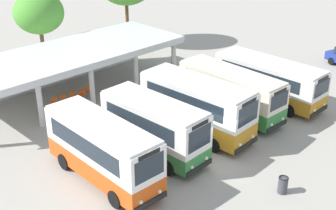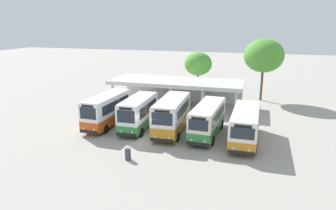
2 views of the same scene
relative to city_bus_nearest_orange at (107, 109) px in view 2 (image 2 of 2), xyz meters
name	(u,v)px [view 2 (image 2 of 2)]	position (x,y,z in m)	size (l,w,h in m)	color
ground_plane	(149,140)	(5.68, -2.61, -1.84)	(180.00, 180.00, 0.00)	#A39E93
city_bus_nearest_orange	(107,109)	(0.00, 0.00, 0.00)	(2.35, 7.40, 3.33)	black
city_bus_second_in_row	(138,112)	(3.56, -0.02, -0.02)	(2.41, 6.73, 3.29)	black
city_bus_middle_cream	(172,114)	(7.12, 0.02, 0.06)	(2.68, 7.52, 3.45)	black
city_bus_fourth_amber	(208,119)	(10.67, 0.21, -0.13)	(2.48, 7.78, 3.07)	black
city_bus_fifth_blue	(245,124)	(14.23, -0.39, -0.16)	(2.44, 8.08, 3.00)	black
terminal_canopy	(178,85)	(4.80, 10.84, 0.84)	(17.19, 6.40, 3.40)	silver
waiting_chair_end_by_column	(159,102)	(2.72, 9.04, -1.31)	(0.46, 0.46, 0.86)	slate
waiting_chair_second_from_end	(164,103)	(3.43, 9.02, -1.31)	(0.46, 0.46, 0.86)	slate
waiting_chair_middle_seat	(169,103)	(4.14, 8.99, -1.31)	(0.46, 0.46, 0.86)	slate
waiting_chair_fourth_seat	(174,104)	(4.86, 8.94, -1.31)	(0.46, 0.46, 0.86)	slate
waiting_chair_fifth_seat	(180,104)	(5.57, 9.07, -1.31)	(0.46, 0.46, 0.86)	slate
roadside_tree_behind_canopy	(198,64)	(6.36, 16.44, 2.96)	(4.02, 4.02, 6.52)	brown
roadside_tree_east_of_canopy	(264,56)	(15.48, 16.43, 4.43)	(5.41, 5.41, 8.58)	brown
litter_bin_apron	(128,154)	(5.54, -7.16, -1.38)	(0.49, 0.49, 0.90)	#3F3F47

